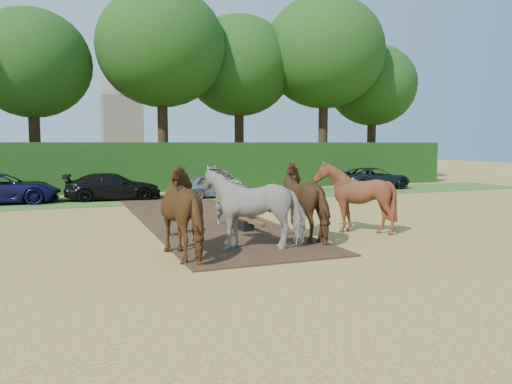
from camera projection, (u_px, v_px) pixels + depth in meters
name	position (u px, v px, depth m)	size (l,w,h in m)	color
ground	(207.00, 256.00, 13.05)	(120.00, 120.00, 0.00)	gold
earth_strip	(196.00, 216.00, 20.08)	(4.50, 17.00, 0.05)	#472D1C
grass_verge	(134.00, 200.00, 26.03)	(50.00, 5.00, 0.03)	#38601E
hedgerow	(123.00, 167.00, 30.06)	(46.00, 1.60, 3.00)	#14380F
spectator_near	(171.00, 213.00, 15.71)	(0.75, 0.58, 1.54)	#B5AC8E
plough_team	(281.00, 203.00, 14.77)	(7.87, 6.25, 2.36)	#5C3017
parked_cars	(146.00, 185.00, 26.50)	(31.23, 3.26, 1.49)	silver
treeline	(87.00, 48.00, 31.67)	(48.70, 10.60, 14.21)	#382616
church	(120.00, 59.00, 64.15)	(5.20, 5.20, 27.00)	slate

